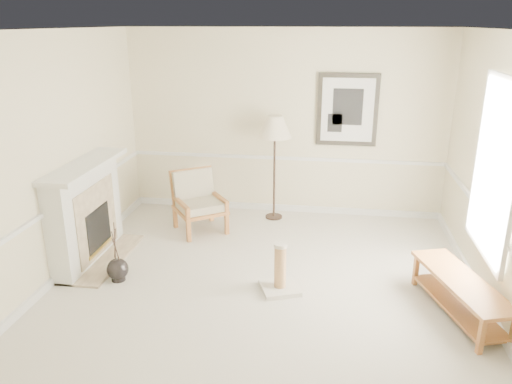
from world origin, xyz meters
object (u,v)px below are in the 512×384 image
floor_vase (118,270)px  armchair (197,199)px  scratching_post (280,276)px  floor_lamp (275,130)px  bench (460,291)px

floor_vase → armchair: armchair is taller
floor_vase → scratching_post: (1.96, 0.06, 0.05)m
armchair → floor_lamp: (1.08, 0.61, 0.95)m
floor_lamp → bench: 3.54m
floor_vase → bench: 3.91m
bench → scratching_post: (-1.94, 0.21, -0.09)m
armchair → bench: size_ratio=0.64×
floor_vase → bench: bearing=-2.2°
bench → scratching_post: bearing=173.9°
floor_vase → bench: size_ratio=0.51×
armchair → floor_lamp: 1.56m
floor_vase → bench: floor_vase is taller
armchair → floor_lamp: bearing=-6.5°
floor_vase → scratching_post: floor_vase is taller
scratching_post → bench: bearing=-6.1°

